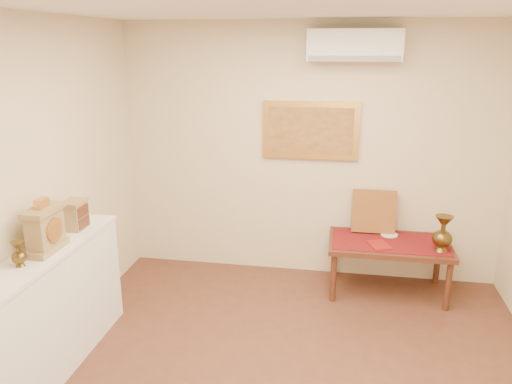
% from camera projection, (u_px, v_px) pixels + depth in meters
% --- Properties ---
extents(wall_back, '(4.00, 0.02, 2.70)m').
position_uv_depth(wall_back, '(310.00, 153.00, 5.27)').
color(wall_back, beige).
rests_on(wall_back, ground).
extents(wall_left, '(0.02, 4.50, 2.70)m').
position_uv_depth(wall_left, '(1.00, 210.00, 3.48)').
color(wall_left, beige).
rests_on(wall_left, ground).
extents(brass_urn_small, '(0.10, 0.10, 0.23)m').
position_uv_depth(brass_urn_small, '(18.00, 251.00, 3.43)').
color(brass_urn_small, brown).
rests_on(brass_urn_small, display_ledge).
extents(table_cloth, '(1.14, 0.59, 0.01)m').
position_uv_depth(table_cloth, '(390.00, 242.00, 5.01)').
color(table_cloth, maroon).
rests_on(table_cloth, low_table).
extents(brass_urn_tall, '(0.19, 0.19, 0.43)m').
position_uv_depth(brass_urn_tall, '(443.00, 230.00, 4.73)').
color(brass_urn_tall, brown).
rests_on(brass_urn_tall, table_cloth).
extents(plate, '(0.17, 0.17, 0.01)m').
position_uv_depth(plate, '(389.00, 235.00, 5.17)').
color(plate, white).
rests_on(plate, table_cloth).
extents(menu, '(0.26, 0.30, 0.01)m').
position_uv_depth(menu, '(379.00, 245.00, 4.90)').
color(menu, maroon).
rests_on(menu, table_cloth).
extents(cushion, '(0.45, 0.19, 0.46)m').
position_uv_depth(cushion, '(374.00, 211.00, 5.22)').
color(cushion, maroon).
rests_on(cushion, table_cloth).
extents(display_ledge, '(0.37, 2.02, 0.98)m').
position_uv_depth(display_ledge, '(39.00, 321.00, 3.70)').
color(display_ledge, white).
rests_on(display_ledge, floor).
extents(mantel_clock, '(0.17, 0.36, 0.41)m').
position_uv_depth(mantel_clock, '(45.00, 229.00, 3.67)').
color(mantel_clock, '#9F7E51').
rests_on(mantel_clock, display_ledge).
extents(wooden_chest, '(0.16, 0.21, 0.24)m').
position_uv_depth(wooden_chest, '(75.00, 215.00, 4.13)').
color(wooden_chest, '#9F7E51').
rests_on(wooden_chest, display_ledge).
extents(low_table, '(1.20, 0.70, 0.55)m').
position_uv_depth(low_table, '(389.00, 248.00, 5.03)').
color(low_table, '#512718').
rests_on(low_table, floor).
extents(painting, '(1.00, 0.06, 0.60)m').
position_uv_depth(painting, '(310.00, 130.00, 5.18)').
color(painting, gold).
rests_on(painting, wall_back).
extents(ac_unit, '(0.90, 0.25, 0.30)m').
position_uv_depth(ac_unit, '(354.00, 45.00, 4.77)').
color(ac_unit, white).
rests_on(ac_unit, wall_back).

